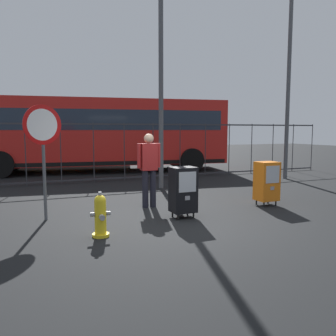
{
  "coord_description": "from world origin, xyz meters",
  "views": [
    {
      "loc": [
        -2.67,
        -6.0,
        1.75
      ],
      "look_at": [
        0.3,
        1.2,
        0.9
      ],
      "focal_mm": 37.25,
      "sensor_mm": 36.0,
      "label": 1
    }
  ],
  "objects_px": {
    "stop_sign": "(43,138)",
    "bus_near": "(100,131)",
    "street_light_near_right": "(290,54)",
    "fire_hydrant": "(100,216)",
    "newspaper_box_secondary": "(183,190)",
    "pedestrian": "(149,166)",
    "bus_far": "(25,131)",
    "street_light_near_left": "(161,21)",
    "newspaper_box_primary": "(267,181)"
  },
  "relations": [
    {
      "from": "fire_hydrant",
      "to": "pedestrian",
      "type": "distance_m",
      "value": 2.39
    },
    {
      "from": "newspaper_box_secondary",
      "to": "pedestrian",
      "type": "distance_m",
      "value": 1.26
    },
    {
      "from": "bus_far",
      "to": "street_light_near_right",
      "type": "height_order",
      "value": "street_light_near_right"
    },
    {
      "from": "fire_hydrant",
      "to": "bus_near",
      "type": "xyz_separation_m",
      "value": [
        1.86,
        9.12,
        1.36
      ]
    },
    {
      "from": "newspaper_box_primary",
      "to": "stop_sign",
      "type": "distance_m",
      "value": 4.98
    },
    {
      "from": "stop_sign",
      "to": "street_light_near_left",
      "type": "relative_size",
      "value": 0.26
    },
    {
      "from": "newspaper_box_secondary",
      "to": "stop_sign",
      "type": "distance_m",
      "value": 2.88
    },
    {
      "from": "newspaper_box_primary",
      "to": "bus_near",
      "type": "height_order",
      "value": "bus_near"
    },
    {
      "from": "pedestrian",
      "to": "street_light_near_left",
      "type": "height_order",
      "value": "street_light_near_left"
    },
    {
      "from": "pedestrian",
      "to": "bus_near",
      "type": "xyz_separation_m",
      "value": [
        0.39,
        7.34,
        0.76
      ]
    },
    {
      "from": "newspaper_box_secondary",
      "to": "pedestrian",
      "type": "bearing_deg",
      "value": 105.11
    },
    {
      "from": "street_light_near_left",
      "to": "street_light_near_right",
      "type": "bearing_deg",
      "value": 2.47
    },
    {
      "from": "newspaper_box_primary",
      "to": "street_light_near_right",
      "type": "bearing_deg",
      "value": 44.16
    },
    {
      "from": "bus_far",
      "to": "stop_sign",
      "type": "bearing_deg",
      "value": -94.81
    },
    {
      "from": "street_light_near_left",
      "to": "bus_near",
      "type": "bearing_deg",
      "value": 99.53
    },
    {
      "from": "fire_hydrant",
      "to": "stop_sign",
      "type": "bearing_deg",
      "value": 117.93
    },
    {
      "from": "fire_hydrant",
      "to": "stop_sign",
      "type": "height_order",
      "value": "stop_sign"
    },
    {
      "from": "fire_hydrant",
      "to": "street_light_near_left",
      "type": "height_order",
      "value": "street_light_near_left"
    },
    {
      "from": "fire_hydrant",
      "to": "stop_sign",
      "type": "xyz_separation_m",
      "value": [
        -0.77,
        1.46,
        1.25
      ]
    },
    {
      "from": "pedestrian",
      "to": "bus_near",
      "type": "relative_size",
      "value": 0.16
    },
    {
      "from": "pedestrian",
      "to": "newspaper_box_secondary",
      "type": "bearing_deg",
      "value": -74.89
    },
    {
      "from": "bus_near",
      "to": "street_light_near_left",
      "type": "relative_size",
      "value": 1.25
    },
    {
      "from": "pedestrian",
      "to": "street_light_near_right",
      "type": "xyz_separation_m",
      "value": [
        6.14,
        2.59,
        3.45
      ]
    },
    {
      "from": "fire_hydrant",
      "to": "bus_near",
      "type": "distance_m",
      "value": 9.41
    },
    {
      "from": "bus_near",
      "to": "stop_sign",
      "type": "bearing_deg",
      "value": -100.55
    },
    {
      "from": "street_light_near_right",
      "to": "street_light_near_left",
      "type": "bearing_deg",
      "value": -177.53
    },
    {
      "from": "fire_hydrant",
      "to": "pedestrian",
      "type": "relative_size",
      "value": 0.45
    },
    {
      "from": "newspaper_box_secondary",
      "to": "street_light_near_right",
      "type": "xyz_separation_m",
      "value": [
        5.83,
        3.74,
        3.83
      ]
    },
    {
      "from": "stop_sign",
      "to": "street_light_near_right",
      "type": "xyz_separation_m",
      "value": [
        8.38,
        2.91,
        2.8
      ]
    },
    {
      "from": "bus_far",
      "to": "pedestrian",
      "type": "bearing_deg",
      "value": -84.39
    },
    {
      "from": "street_light_near_left",
      "to": "street_light_near_right",
      "type": "xyz_separation_m",
      "value": [
        4.92,
        0.21,
        -0.5
      ]
    },
    {
      "from": "street_light_near_right",
      "to": "fire_hydrant",
      "type": "bearing_deg",
      "value": -150.15
    },
    {
      "from": "bus_far",
      "to": "street_light_near_left",
      "type": "relative_size",
      "value": 1.24
    },
    {
      "from": "stop_sign",
      "to": "bus_far",
      "type": "height_order",
      "value": "bus_far"
    },
    {
      "from": "bus_far",
      "to": "newspaper_box_secondary",
      "type": "bearing_deg",
      "value": -84.08
    },
    {
      "from": "stop_sign",
      "to": "street_light_near_left",
      "type": "xyz_separation_m",
      "value": [
        3.47,
        2.7,
        3.3
      ]
    },
    {
      "from": "stop_sign",
      "to": "bus_near",
      "type": "bearing_deg",
      "value": 71.04
    },
    {
      "from": "stop_sign",
      "to": "bus_far",
      "type": "bearing_deg",
      "value": 91.25
    },
    {
      "from": "newspaper_box_primary",
      "to": "bus_far",
      "type": "xyz_separation_m",
      "value": [
        -5.11,
        13.03,
        1.14
      ]
    },
    {
      "from": "fire_hydrant",
      "to": "stop_sign",
      "type": "distance_m",
      "value": 2.07
    },
    {
      "from": "fire_hydrant",
      "to": "newspaper_box_primary",
      "type": "distance_m",
      "value": 4.18
    },
    {
      "from": "bus_far",
      "to": "bus_near",
      "type": "bearing_deg",
      "value": -65.09
    },
    {
      "from": "stop_sign",
      "to": "street_light_near_right",
      "type": "bearing_deg",
      "value": 19.13
    },
    {
      "from": "bus_near",
      "to": "bus_far",
      "type": "distance_m",
      "value": 5.64
    },
    {
      "from": "fire_hydrant",
      "to": "street_light_near_left",
      "type": "xyz_separation_m",
      "value": [
        2.69,
        4.15,
        4.55
      ]
    },
    {
      "from": "fire_hydrant",
      "to": "bus_near",
      "type": "relative_size",
      "value": 0.07
    },
    {
      "from": "newspaper_box_primary",
      "to": "pedestrian",
      "type": "xyz_separation_m",
      "value": [
        -2.6,
        0.85,
        0.38
      ]
    },
    {
      "from": "fire_hydrant",
      "to": "pedestrian",
      "type": "xyz_separation_m",
      "value": [
        1.47,
        1.78,
        0.6
      ]
    },
    {
      "from": "newspaper_box_secondary",
      "to": "pedestrian",
      "type": "height_order",
      "value": "pedestrian"
    },
    {
      "from": "pedestrian",
      "to": "street_light_near_left",
      "type": "relative_size",
      "value": 0.19
    }
  ]
}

